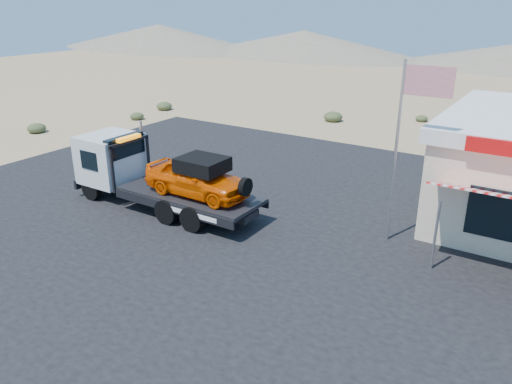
# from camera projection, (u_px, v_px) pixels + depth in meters

# --- Properties ---
(ground) EXTENTS (120.00, 120.00, 0.00)m
(ground) POSITION_uv_depth(u_px,v_px,m) (196.00, 257.00, 15.92)
(ground) COLOR #998057
(ground) RESTS_ON ground
(asphalt_lot) EXTENTS (32.00, 24.00, 0.02)m
(asphalt_lot) POSITION_uv_depth(u_px,v_px,m) (296.00, 237.00, 17.26)
(asphalt_lot) COLOR black
(asphalt_lot) RESTS_ON ground
(tow_truck) EXTENTS (7.95, 2.36, 2.66)m
(tow_truck) POSITION_uv_depth(u_px,v_px,m) (160.00, 173.00, 19.16)
(tow_truck) COLOR black
(tow_truck) RESTS_ON asphalt_lot
(flagpole) EXTENTS (1.55, 0.10, 6.00)m
(flagpole) POSITION_uv_depth(u_px,v_px,m) (405.00, 134.00, 15.59)
(flagpole) COLOR #99999E
(flagpole) RESTS_ON asphalt_lot
(desert_scrub) EXTENTS (24.21, 31.36, 0.68)m
(desert_scrub) POSITION_uv_depth(u_px,v_px,m) (101.00, 132.00, 29.68)
(desert_scrub) COLOR #303F22
(desert_scrub) RESTS_ON ground
(distant_hills) EXTENTS (126.00, 48.00, 4.20)m
(distant_hills) POSITION_uv_depth(u_px,v_px,m) (411.00, 47.00, 63.36)
(distant_hills) COLOR #726B59
(distant_hills) RESTS_ON ground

